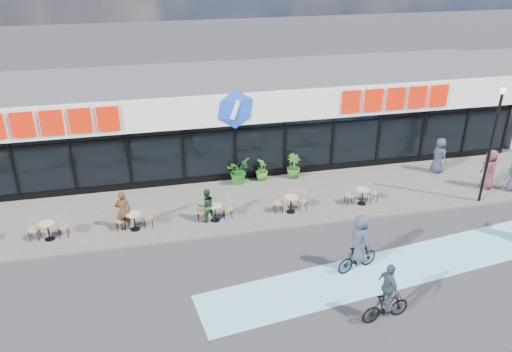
# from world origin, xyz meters

# --- Properties ---
(ground) EXTENTS (120.00, 120.00, 0.00)m
(ground) POSITION_xyz_m (0.00, 0.00, 0.00)
(ground) COLOR #28282B
(ground) RESTS_ON ground
(sidewalk) EXTENTS (44.00, 5.00, 0.10)m
(sidewalk) POSITION_xyz_m (0.00, 4.50, 0.05)
(sidewalk) COLOR #5F5854
(sidewalk) RESTS_ON ground
(bike_lane) EXTENTS (14.17, 4.13, 0.01)m
(bike_lane) POSITION_xyz_m (4.00, -1.50, 0.01)
(bike_lane) COLOR #74B9DB
(bike_lane) RESTS_ON ground
(building) EXTENTS (30.60, 6.57, 4.75)m
(building) POSITION_xyz_m (-0.00, 9.93, 2.34)
(building) COLOR black
(building) RESTS_ON ground
(lamp_post) EXTENTS (0.28, 0.28, 5.29)m
(lamp_post) POSITION_xyz_m (10.41, 2.30, 3.23)
(lamp_post) COLOR black
(lamp_post) RESTS_ON sidewalk
(bistro_set_1) EXTENTS (1.54, 0.62, 0.90)m
(bistro_set_1) POSITION_xyz_m (-8.22, 3.31, 0.56)
(bistro_set_1) COLOR tan
(bistro_set_1) RESTS_ON sidewalk
(bistro_set_2) EXTENTS (1.54, 0.62, 0.90)m
(bistro_set_2) POSITION_xyz_m (-4.89, 3.31, 0.56)
(bistro_set_2) COLOR tan
(bistro_set_2) RESTS_ON sidewalk
(bistro_set_3) EXTENTS (1.54, 0.62, 0.90)m
(bistro_set_3) POSITION_xyz_m (-1.57, 3.31, 0.56)
(bistro_set_3) COLOR tan
(bistro_set_3) RESTS_ON sidewalk
(bistro_set_4) EXTENTS (1.54, 0.62, 0.90)m
(bistro_set_4) POSITION_xyz_m (1.76, 3.31, 0.56)
(bistro_set_4) COLOR tan
(bistro_set_4) RESTS_ON sidewalk
(bistro_set_5) EXTENTS (1.54, 0.62, 0.90)m
(bistro_set_5) POSITION_xyz_m (5.08, 3.31, 0.56)
(bistro_set_5) COLOR tan
(bistro_set_5) RESTS_ON sidewalk
(potted_plant_left) EXTENTS (1.48, 1.51, 1.27)m
(potted_plant_left) POSITION_xyz_m (0.06, 6.56, 0.74)
(potted_plant_left) COLOR #1F601B
(potted_plant_left) RESTS_ON sidewalk
(potted_plant_mid) EXTENTS (0.87, 0.87, 1.22)m
(potted_plant_mid) POSITION_xyz_m (2.85, 6.53, 0.71)
(potted_plant_mid) COLOR #265017
(potted_plant_mid) RESTS_ON sidewalk
(potted_plant_right) EXTENTS (0.67, 0.67, 1.08)m
(potted_plant_right) POSITION_xyz_m (1.25, 6.62, 0.64)
(potted_plant_right) COLOR #2F641C
(potted_plant_right) RESTS_ON sidewalk
(patron_left) EXTENTS (0.65, 0.45, 1.73)m
(patron_left) POSITION_xyz_m (-5.29, 3.35, 0.97)
(patron_left) COLOR #422917
(patron_left) RESTS_ON sidewalk
(patron_right) EXTENTS (0.82, 0.69, 1.50)m
(patron_right) POSITION_xyz_m (-1.91, 3.25, 0.85)
(patron_right) COLOR #1A301D
(patron_right) RESTS_ON sidewalk
(pedestrian_a) EXTENTS (0.73, 1.02, 1.95)m
(pedestrian_a) POSITION_xyz_m (11.54, 3.42, 1.07)
(pedestrian_a) COLOR #4C272B
(pedestrian_a) RESTS_ON sidewalk
(pedestrian_b) EXTENTS (0.75, 0.99, 1.82)m
(pedestrian_b) POSITION_xyz_m (10.20, 5.55, 1.01)
(pedestrian_b) COLOR #272B3D
(pedestrian_b) RESTS_ON sidewalk
(cyclist_a) EXTENTS (1.79, 1.01, 2.25)m
(cyclist_a) POSITION_xyz_m (2.97, -1.20, 0.94)
(cyclist_a) COLOR black
(cyclist_a) RESTS_ON ground
(cyclist_c) EXTENTS (1.73, 1.00, 2.09)m
(cyclist_c) POSITION_xyz_m (2.79, -3.86, 0.84)
(cyclist_c) COLOR black
(cyclist_c) RESTS_ON ground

